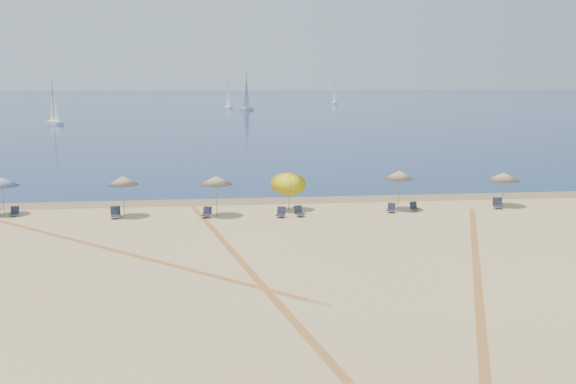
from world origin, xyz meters
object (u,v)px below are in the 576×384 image
object	(u,v)px
umbrella_1	(123,180)
chair_8	(497,204)
chair_2	(116,213)
sailboat_2	(247,99)
chair_6	(391,208)
chair_4	(281,213)
umbrella_4	(399,175)
chair_1	(14,212)
umbrella_2	(216,180)
umbrella_3	(289,180)
umbrella_5	(503,177)
sailboat_3	(334,97)
sailboat_0	(54,111)
chair_7	(414,207)
sailboat_1	(228,100)
chair_3	(207,213)
chair_5	(299,212)
umbrella_0	(2,182)

from	to	relation	value
umbrella_1	chair_8	bearing A→B (deg)	-0.67
chair_2	sailboat_2	xyz separation A→B (m)	(14.19, 131.56, 2.72)
chair_6	chair_4	bearing A→B (deg)	-151.45
umbrella_4	umbrella_1	bearing A→B (deg)	-179.66
chair_1	chair_2	distance (m)	6.54
sailboat_2	umbrella_2	bearing A→B (deg)	-72.05
sailboat_2	chair_8	bearing A→B (deg)	-64.00
umbrella_3	umbrella_5	distance (m)	14.53
sailboat_3	sailboat_0	bearing A→B (deg)	-131.73
chair_7	sailboat_1	bearing A→B (deg)	80.52
chair_7	chair_6	bearing A→B (deg)	175.98
chair_8	chair_6	bearing A→B (deg)	-162.71
umbrella_4	chair_3	bearing A→B (deg)	-175.33
umbrella_3	chair_8	bearing A→B (deg)	-3.57
chair_8	chair_1	bearing A→B (deg)	-168.32
umbrella_3	chair_2	size ratio (longest dim) A/B	3.51
umbrella_1	chair_6	bearing A→B (deg)	-2.52
chair_5	chair_6	xyz separation A→B (m)	(6.04, 0.52, -0.03)
chair_8	sailboat_3	distance (m)	171.43
chair_3	chair_5	xyz separation A→B (m)	(5.72, -0.35, 0.01)
umbrella_5	chair_8	size ratio (longest dim) A/B	2.91
chair_2	chair_5	xyz separation A→B (m)	(11.31, -0.75, -0.02)
umbrella_4	sailboat_1	xyz separation A→B (m)	(-8.61, 141.86, -0.04)
chair_1	chair_5	world-z (taller)	chair_5
umbrella_2	chair_1	distance (m)	12.81
umbrella_2	chair_3	bearing A→B (deg)	-143.33
chair_4	chair_5	size ratio (longest dim) A/B	0.96
sailboat_2	chair_5	bearing A→B (deg)	-69.82
chair_1	sailboat_1	bearing A→B (deg)	83.26
sailboat_3	umbrella_4	bearing A→B (deg)	-102.42
umbrella_4	chair_7	size ratio (longest dim) A/B	3.95
chair_7	sailboat_3	world-z (taller)	sailboat_3
umbrella_3	chair_7	xyz separation A→B (m)	(8.11, -1.06, -1.73)
sailboat_2	sailboat_3	world-z (taller)	sailboat_2
umbrella_5	chair_8	bearing A→B (deg)	-130.47
umbrella_0	sailboat_0	world-z (taller)	sailboat_0
sailboat_0	umbrella_3	bearing A→B (deg)	-102.89
umbrella_0	chair_4	distance (m)	17.66
sailboat_0	umbrella_1	bearing A→B (deg)	-109.42
sailboat_0	sailboat_1	distance (m)	68.10
umbrella_1	chair_4	world-z (taller)	umbrella_1
chair_4	chair_6	bearing A→B (deg)	23.82
umbrella_5	chair_1	world-z (taller)	umbrella_5
umbrella_0	chair_2	xyz separation A→B (m)	(7.19, -1.89, -1.78)
chair_1	chair_8	size ratio (longest dim) A/B	0.75
sailboat_1	sailboat_0	bearing A→B (deg)	-134.80
chair_3	sailboat_3	bearing A→B (deg)	93.06
sailboat_3	umbrella_3	bearing A→B (deg)	-104.80
chair_2	sailboat_1	distance (m)	142.81
chair_8	sailboat_2	bearing A→B (deg)	108.28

